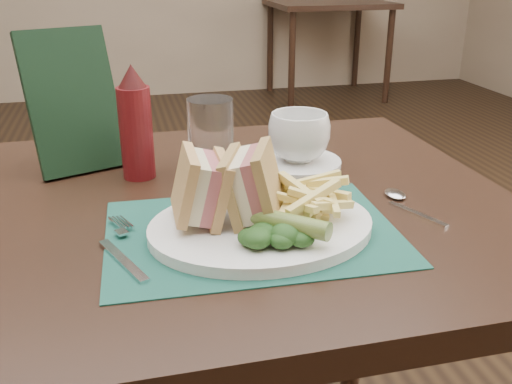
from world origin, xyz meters
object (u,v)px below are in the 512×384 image
(placemat, at_px, (252,232))
(sandwich_half_b, at_px, (237,183))
(coffee_cup, at_px, (299,137))
(ketchup_bottle, at_px, (135,122))
(table_bg_right, at_px, (327,50))
(saucer, at_px, (298,163))
(drinking_glass, at_px, (211,138))
(sandwich_half_a, at_px, (185,188))
(check_presenter, at_px, (73,102))
(plate, at_px, (261,227))

(placemat, xyz_separation_m, sandwich_half_b, (-0.02, 0.02, 0.07))
(coffee_cup, xyz_separation_m, ketchup_bottle, (-0.27, 0.01, 0.04))
(table_bg_right, bearing_deg, placemat, -111.74)
(sandwich_half_b, relative_size, coffee_cup, 0.93)
(saucer, xyz_separation_m, drinking_glass, (-0.16, -0.01, 0.06))
(table_bg_right, bearing_deg, drinking_glass, -113.21)
(drinking_glass, bearing_deg, sandwich_half_a, -108.23)
(coffee_cup, xyz_separation_m, check_presenter, (-0.37, 0.08, 0.06))
(coffee_cup, bearing_deg, sandwich_half_a, -135.58)
(sandwich_half_b, distance_m, ketchup_bottle, 0.26)
(sandwich_half_a, height_order, ketchup_bottle, ketchup_bottle)
(drinking_glass, bearing_deg, sandwich_half_b, -89.84)
(saucer, height_order, drinking_glass, drinking_glass)
(drinking_glass, xyz_separation_m, ketchup_bottle, (-0.12, 0.02, 0.03))
(placemat, bearing_deg, plate, -17.31)
(table_bg_right, relative_size, saucer, 6.00)
(coffee_cup, height_order, ketchup_bottle, ketchup_bottle)
(table_bg_right, bearing_deg, check_presenter, -116.71)
(check_presenter, bearing_deg, sandwich_half_b, -74.97)
(plate, bearing_deg, check_presenter, 123.80)
(table_bg_right, distance_m, ketchup_bottle, 3.89)
(sandwich_half_b, distance_m, check_presenter, 0.37)
(sandwich_half_a, bearing_deg, coffee_cup, 45.53)
(sandwich_half_a, relative_size, check_presenter, 0.40)
(plate, relative_size, sandwich_half_a, 3.16)
(sandwich_half_b, relative_size, check_presenter, 0.41)
(ketchup_bottle, xyz_separation_m, check_presenter, (-0.10, 0.07, 0.02))
(placemat, bearing_deg, sandwich_half_a, 167.77)
(table_bg_right, relative_size, ketchup_bottle, 4.84)
(table_bg_right, height_order, ketchup_bottle, ketchup_bottle)
(sandwich_half_a, distance_m, ketchup_bottle, 0.23)
(plate, height_order, ketchup_bottle, ketchup_bottle)
(coffee_cup, bearing_deg, table_bg_right, 68.88)
(plate, height_order, coffee_cup, coffee_cup)
(sandwich_half_b, bearing_deg, coffee_cup, 76.69)
(table_bg_right, bearing_deg, ketchup_bottle, -114.95)
(sandwich_half_b, bearing_deg, ketchup_bottle, 139.00)
(drinking_glass, xyz_separation_m, check_presenter, (-0.22, 0.09, 0.05))
(placemat, bearing_deg, check_presenter, 126.32)
(plate, xyz_separation_m, check_presenter, (-0.24, 0.32, 0.11))
(sandwich_half_b, relative_size, ketchup_bottle, 0.53)
(drinking_glass, bearing_deg, check_presenter, 156.71)
(saucer, relative_size, drinking_glass, 1.15)
(placemat, relative_size, plate, 1.27)
(placemat, relative_size, saucer, 2.55)
(sandwich_half_a, bearing_deg, drinking_glass, 72.88)
(saucer, bearing_deg, table_bg_right, 68.88)
(plate, height_order, check_presenter, check_presenter)
(plate, distance_m, ketchup_bottle, 0.30)
(coffee_cup, distance_m, check_presenter, 0.38)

